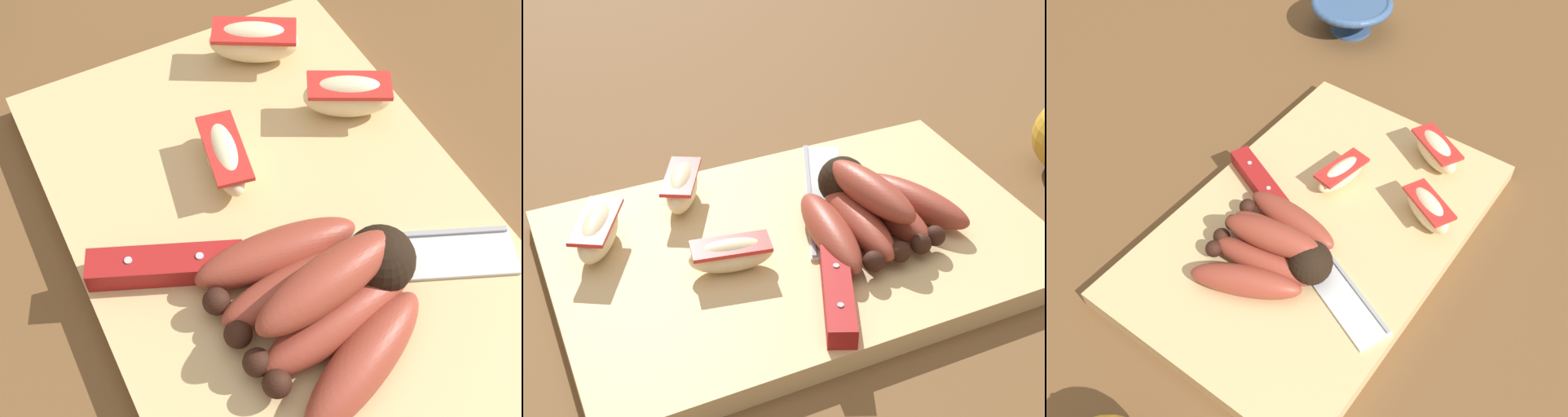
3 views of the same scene
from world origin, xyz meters
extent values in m
plane|color=brown|center=(0.00, 0.00, 0.00)|extent=(6.00, 6.00, 0.00)
cube|color=tan|center=(-0.02, 0.01, 0.01)|extent=(0.42, 0.27, 0.02)
sphere|color=black|center=(0.04, 0.04, 0.04)|extent=(0.04, 0.04, 0.04)
ellipsoid|color=brown|center=(0.00, -0.01, 0.03)|extent=(0.04, 0.11, 0.03)
sphere|color=black|center=(0.01, -0.06, 0.03)|extent=(0.02, 0.02, 0.02)
ellipsoid|color=brown|center=(0.03, -0.01, 0.03)|extent=(0.03, 0.11, 0.03)
sphere|color=black|center=(0.04, -0.06, 0.03)|extent=(0.02, 0.02, 0.02)
ellipsoid|color=brown|center=(0.06, 0.00, 0.03)|extent=(0.05, 0.12, 0.03)
sphere|color=black|center=(0.06, -0.06, 0.03)|extent=(0.02, 0.02, 0.02)
ellipsoid|color=brown|center=(0.09, 0.00, 0.03)|extent=(0.08, 0.11, 0.03)
sphere|color=black|center=(0.08, -0.05, 0.03)|extent=(0.02, 0.02, 0.02)
ellipsoid|color=brown|center=(0.04, 0.00, 0.06)|extent=(0.05, 0.11, 0.03)
cube|color=silver|center=(0.03, 0.05, 0.02)|extent=(0.10, 0.18, 0.00)
cube|color=#99999E|center=(0.01, 0.06, 0.02)|extent=(0.07, 0.16, 0.00)
cube|color=maroon|center=(-0.03, -0.08, 0.03)|extent=(0.06, 0.10, 0.02)
cylinder|color=#B2B2B7|center=(-0.04, -0.10, 0.04)|extent=(0.01, 0.01, 0.00)
cylinder|color=#B2B2B7|center=(-0.02, -0.06, 0.04)|extent=(0.00, 0.01, 0.00)
ellipsoid|color=beige|center=(-0.09, 0.10, 0.04)|extent=(0.05, 0.07, 0.04)
cube|color=red|center=(-0.09, 0.10, 0.05)|extent=(0.05, 0.07, 0.00)
ellipsoid|color=beige|center=(-0.18, 0.06, 0.04)|extent=(0.06, 0.08, 0.04)
cube|color=red|center=(-0.18, 0.06, 0.05)|extent=(0.06, 0.07, 0.00)
ellipsoid|color=beige|center=(-0.09, -0.01, 0.03)|extent=(0.07, 0.04, 0.03)
cube|color=red|center=(-0.09, -0.01, 0.04)|extent=(0.07, 0.04, 0.00)
camera|label=1|loc=(0.20, -0.13, 0.42)|focal=48.93mm
camera|label=2|loc=(-0.24, -0.46, 0.42)|focal=52.59mm
camera|label=3|loc=(0.32, 0.24, 0.53)|focal=41.79mm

